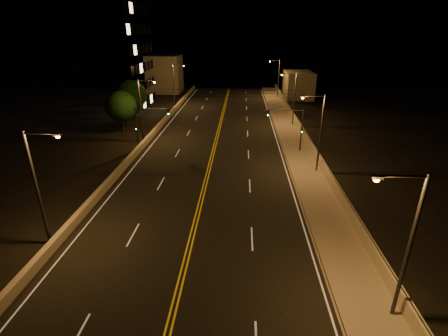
# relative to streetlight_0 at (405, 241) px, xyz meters

# --- Properties ---
(road) EXTENTS (18.00, 120.00, 0.02)m
(road) POSITION_rel_streetlight_0_xyz_m (-11.50, 16.31, -4.91)
(road) COLOR black
(road) RESTS_ON ground
(sidewalk) EXTENTS (3.60, 120.00, 0.30)m
(sidewalk) POSITION_rel_streetlight_0_xyz_m (-0.70, 16.31, -4.77)
(sidewalk) COLOR gray
(sidewalk) RESTS_ON ground
(curb) EXTENTS (0.14, 120.00, 0.15)m
(curb) POSITION_rel_streetlight_0_xyz_m (-2.57, 16.31, -4.85)
(curb) COLOR gray
(curb) RESTS_ON ground
(parapet_wall) EXTENTS (0.30, 120.00, 1.00)m
(parapet_wall) POSITION_rel_streetlight_0_xyz_m (0.95, 16.31, -4.12)
(parapet_wall) COLOR #9E9683
(parapet_wall) RESTS_ON sidewalk
(jersey_barrier) EXTENTS (0.45, 120.00, 0.76)m
(jersey_barrier) POSITION_rel_streetlight_0_xyz_m (-21.02, 16.31, -4.54)
(jersey_barrier) COLOR #9E9683
(jersey_barrier) RESTS_ON ground
(distant_building_right) EXTENTS (6.00, 10.00, 5.84)m
(distant_building_right) POSITION_rel_streetlight_0_xyz_m (5.00, 64.08, -2.00)
(distant_building_right) COLOR gray
(distant_building_right) RESTS_ON ground
(distant_building_left) EXTENTS (8.00, 8.00, 8.90)m
(distant_building_left) POSITION_rel_streetlight_0_xyz_m (-27.50, 69.91, -0.47)
(distant_building_left) COLOR gray
(distant_building_left) RESTS_ON ground
(parapet_rail) EXTENTS (0.06, 120.00, 0.06)m
(parapet_rail) POSITION_rel_streetlight_0_xyz_m (0.95, 16.31, -3.59)
(parapet_rail) COLOR black
(parapet_rail) RESTS_ON parapet_wall
(lane_markings) EXTENTS (17.32, 116.00, 0.00)m
(lane_markings) POSITION_rel_streetlight_0_xyz_m (-11.50, 16.24, -4.90)
(lane_markings) COLOR silver
(lane_markings) RESTS_ON road
(streetlight_0) EXTENTS (2.55, 0.28, 8.45)m
(streetlight_0) POSITION_rel_streetlight_0_xyz_m (0.00, 0.00, 0.00)
(streetlight_0) COLOR #2D2D33
(streetlight_0) RESTS_ON ground
(streetlight_1) EXTENTS (2.55, 0.28, 8.45)m
(streetlight_1) POSITION_rel_streetlight_0_xyz_m (0.00, 19.51, 0.00)
(streetlight_1) COLOR #2D2D33
(streetlight_1) RESTS_ON ground
(streetlight_2) EXTENTS (2.55, 0.28, 8.45)m
(streetlight_2) POSITION_rel_streetlight_0_xyz_m (0.00, 38.32, 0.00)
(streetlight_2) COLOR #2D2D33
(streetlight_2) RESTS_ON ground
(streetlight_3) EXTENTS (2.55, 0.28, 8.45)m
(streetlight_3) POSITION_rel_streetlight_0_xyz_m (0.00, 63.17, 0.00)
(streetlight_3) COLOR #2D2D33
(streetlight_3) RESTS_ON ground
(streetlight_4) EXTENTS (2.55, 0.28, 8.45)m
(streetlight_4) POSITION_rel_streetlight_0_xyz_m (-21.41, 5.48, 0.00)
(streetlight_4) COLOR #2D2D33
(streetlight_4) RESTS_ON ground
(streetlight_5) EXTENTS (2.55, 0.28, 8.45)m
(streetlight_5) POSITION_rel_streetlight_0_xyz_m (-21.41, 29.52, 0.00)
(streetlight_5) COLOR #2D2D33
(streetlight_5) RESTS_ON ground
(streetlight_6) EXTENTS (2.55, 0.28, 8.45)m
(streetlight_6) POSITION_rel_streetlight_0_xyz_m (-21.41, 52.22, 0.00)
(streetlight_6) COLOR #2D2D33
(streetlight_6) RESTS_ON ground
(traffic_signal_right) EXTENTS (5.11, 0.31, 5.62)m
(traffic_signal_right) POSITION_rel_streetlight_0_xyz_m (-1.56, 25.85, -1.33)
(traffic_signal_right) COLOR #2D2D33
(traffic_signal_right) RESTS_ON ground
(traffic_signal_left) EXTENTS (5.11, 0.31, 5.62)m
(traffic_signal_left) POSITION_rel_streetlight_0_xyz_m (-20.25, 25.85, -1.33)
(traffic_signal_left) COLOR #2D2D33
(traffic_signal_left) RESTS_ON ground
(overhead_wires) EXTENTS (22.00, 0.03, 0.83)m
(overhead_wires) POSITION_rel_streetlight_0_xyz_m (-11.50, 25.81, 2.48)
(overhead_wires) COLOR black
(building_tower) EXTENTS (24.00, 15.00, 27.24)m
(building_tower) POSITION_rel_streetlight_0_xyz_m (-37.90, 46.50, 8.12)
(building_tower) COLOR gray
(building_tower) RESTS_ON ground
(tree_0) EXTENTS (4.61, 4.61, 6.25)m
(tree_0) POSITION_rel_streetlight_0_xyz_m (-26.01, 33.74, -0.99)
(tree_0) COLOR black
(tree_0) RESTS_ON ground
(tree_1) EXTENTS (4.97, 4.97, 6.73)m
(tree_1) POSITION_rel_streetlight_0_xyz_m (-26.79, 41.57, -0.68)
(tree_1) COLOR black
(tree_1) RESTS_ON ground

